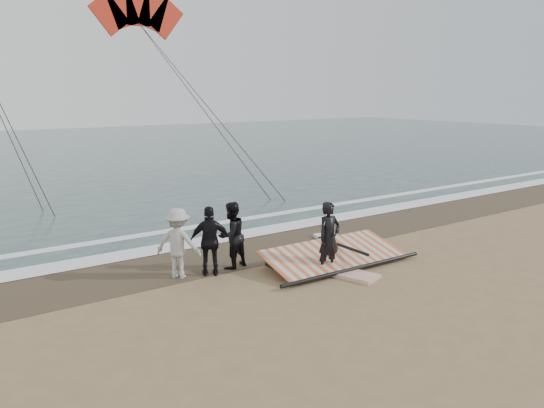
{
  "coord_description": "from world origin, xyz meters",
  "views": [
    {
      "loc": [
        -8.2,
        -7.67,
        4.35
      ],
      "look_at": [
        -0.77,
        3.0,
        1.6
      ],
      "focal_mm": 35.0,
      "sensor_mm": 36.0,
      "label": 1
    }
  ],
  "objects_px": {
    "board_white": "(332,270)",
    "board_cream": "(342,245)",
    "man_main": "(329,238)",
    "sail_rig": "(328,256)"
  },
  "relations": [
    {
      "from": "board_white",
      "to": "board_cream",
      "type": "distance_m",
      "value": 2.24
    },
    {
      "from": "board_cream",
      "to": "man_main",
      "type": "bearing_deg",
      "value": -126.66
    },
    {
      "from": "board_white",
      "to": "sail_rig",
      "type": "distance_m",
      "value": 0.67
    },
    {
      "from": "board_white",
      "to": "sail_rig",
      "type": "xyz_separation_m",
      "value": [
        0.34,
        0.55,
        0.15
      ]
    },
    {
      "from": "man_main",
      "to": "sail_rig",
      "type": "relative_size",
      "value": 0.4
    },
    {
      "from": "man_main",
      "to": "board_white",
      "type": "bearing_deg",
      "value": -14.52
    },
    {
      "from": "sail_rig",
      "to": "board_white",
      "type": "bearing_deg",
      "value": -121.33
    },
    {
      "from": "board_white",
      "to": "sail_rig",
      "type": "height_order",
      "value": "sail_rig"
    },
    {
      "from": "board_white",
      "to": "board_cream",
      "type": "relative_size",
      "value": 0.93
    },
    {
      "from": "board_white",
      "to": "sail_rig",
      "type": "relative_size",
      "value": 0.53
    }
  ]
}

